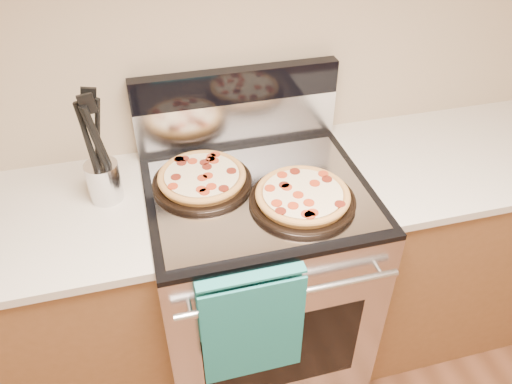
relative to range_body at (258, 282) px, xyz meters
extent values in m
plane|color=tan|center=(0.00, 0.35, 0.90)|extent=(4.00, 0.00, 4.00)
cube|color=#B7B7BC|center=(0.00, 0.00, 0.00)|extent=(0.76, 0.68, 0.90)
cube|color=black|center=(0.00, -0.34, 0.00)|extent=(0.56, 0.01, 0.40)
cube|color=black|center=(0.00, 0.00, 0.46)|extent=(0.76, 0.68, 0.02)
cube|color=silver|center=(0.00, 0.31, 0.56)|extent=(0.76, 0.06, 0.18)
cube|color=black|center=(0.00, 0.31, 0.71)|extent=(0.76, 0.06, 0.12)
cylinder|color=silver|center=(0.00, -0.38, 0.35)|extent=(0.70, 0.03, 0.03)
cube|color=gray|center=(0.00, -0.03, 0.47)|extent=(0.70, 0.55, 0.01)
cube|color=brown|center=(-0.88, 0.03, -0.01)|extent=(1.00, 0.62, 0.88)
cube|color=brown|center=(0.88, 0.03, -0.01)|extent=(1.00, 0.62, 0.88)
cube|color=beige|center=(0.88, 0.03, 0.45)|extent=(1.02, 0.64, 0.03)
cylinder|color=silver|center=(-0.50, 0.10, 0.53)|extent=(0.11, 0.11, 0.14)
camera|label=1|loc=(-0.35, -1.30, 1.51)|focal=35.00mm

